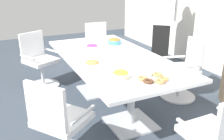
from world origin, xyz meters
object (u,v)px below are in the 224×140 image
Objects in this scene: person_standing_0 at (162,19)px; snack_bowl_candy_mix at (92,47)px; snack_bowl_pretzels at (114,41)px; donut_platter at (153,79)px; office_chair_3 at (60,127)px; office_chair_1 at (99,49)px; office_chair_2 at (39,63)px; snack_bowl_cookies at (92,64)px; office_chair_0 at (183,72)px; snack_bowl_chips_yellow at (121,74)px; plate_stack at (136,51)px; conference_table at (112,65)px.

snack_bowl_candy_mix is (0.59, -1.68, -0.21)m from person_standing_0.
snack_bowl_pretzels is 0.64× the size of donut_platter.
person_standing_0 reaches higher than office_chair_3.
office_chair_2 is at bearing 20.57° from office_chair_1.
office_chair_0 is at bearing 94.84° from snack_bowl_cookies.
person_standing_0 is 8.96× the size of snack_bowl_pretzels.
person_standing_0 is at bearing 89.88° from office_chair_3.
office_chair_1 is 4.32× the size of snack_bowl_pretzels.
person_standing_0 is 10.31× the size of snack_bowl_chips_yellow.
office_chair_1 is 4.97× the size of snack_bowl_chips_yellow.
office_chair_0 is 1.88m from office_chair_1.
office_chair_0 is at bearing 73.28° from plate_stack.
office_chair_3 is 4.97× the size of snack_bowl_chips_yellow.
office_chair_2 is 2.01m from office_chair_3.
office_chair_2 is 1.07m from snack_bowl_candy_mix.
office_chair_3 is 4.32× the size of snack_bowl_pretzels.
office_chair_0 is 1.35m from donut_platter.
donut_platter is (0.20, 0.28, -0.02)m from snack_bowl_chips_yellow.
snack_bowl_cookies is at bearing -51.18° from conference_table.
snack_bowl_candy_mix is at bearing -129.04° from plate_stack.
office_chair_1 reaches higher than plate_stack.
person_standing_0 reaches higher than conference_table.
person_standing_0 is (-1.22, 0.46, 0.59)m from office_chair_0.
snack_bowl_chips_yellow is 0.44m from snack_bowl_cookies.
office_chair_1 and office_chair_3 have the same top height.
snack_bowl_chips_yellow is (1.91, 0.54, 0.39)m from office_chair_2.
person_standing_0 is at bearing -6.05° from office_chair_0.
person_standing_0 is (0.54, 1.11, 0.59)m from office_chair_1.
office_chair_2 reaches higher than donut_platter.
snack_bowl_pretzels is 1.15× the size of plate_stack.
plate_stack is (-0.85, 1.35, 0.37)m from office_chair_3.
plate_stack is at bearing 85.64° from office_chair_3.
office_chair_3 is 4.97× the size of plate_stack.
snack_bowl_candy_mix is (-0.42, -0.13, 0.17)m from conference_table.
office_chair_1 is at bearing 155.60° from snack_bowl_cookies.
conference_table is 0.80m from snack_bowl_chips_yellow.
plate_stack is at bearing 81.93° from person_standing_0.
office_chair_0 is 1.00× the size of office_chair_1.
person_standing_0 is 2.53m from snack_bowl_chips_yellow.
office_chair_1 is 1.06m from snack_bowl_pretzels.
snack_bowl_candy_mix reaches higher than donut_platter.
office_chair_3 is at bearing 59.67° from office_chair_2.
office_chair_3 is 1.63m from plate_stack.
person_standing_0 is at bearing 123.18° from conference_table.
person_standing_0 is at bearing 109.53° from snack_bowl_pretzels.
office_chair_3 is 4.74× the size of snack_bowl_cookies.
office_chair_1 is at bearing 113.09° from office_chair_3.
snack_bowl_chips_yellow is (0.74, -0.25, 0.17)m from conference_table.
plate_stack is (-0.95, 0.36, 0.01)m from donut_platter.
snack_bowl_cookies is (1.50, 0.38, 0.39)m from office_chair_2.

